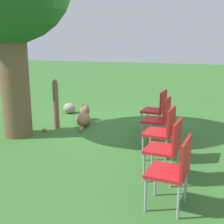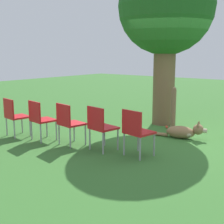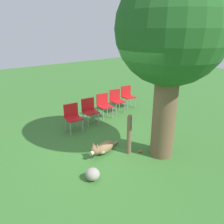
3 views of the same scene
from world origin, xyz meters
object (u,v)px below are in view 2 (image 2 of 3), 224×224
at_px(dog, 184,132).
at_px(fence_post, 173,109).
at_px(oak_tree, 166,10).
at_px(red_chair_1, 100,125).
at_px(red_chair_2, 69,121).
at_px(red_chair_4, 14,114).
at_px(tennis_ball, 167,127).
at_px(red_chair_0, 136,130).
at_px(red_chair_3, 40,118).

bearing_deg(dog, fence_post, 125.29).
distance_m(oak_tree, red_chair_1, 3.55).
relative_size(red_chair_2, red_chair_4, 1.00).
distance_m(oak_tree, tennis_ball, 2.81).
xyz_separation_m(oak_tree, red_chair_0, (-2.56, -0.90, -2.31)).
relative_size(red_chair_3, red_chair_4, 1.00).
distance_m(dog, red_chair_1, 1.95).
bearing_deg(red_chair_4, red_chair_1, -70.29).
distance_m(red_chair_0, red_chair_3, 2.13).
bearing_deg(fence_post, red_chair_1, 170.38).
height_order(oak_tree, dog, oak_tree).
relative_size(red_chair_0, red_chair_1, 1.00).
relative_size(red_chair_1, red_chair_4, 1.00).
relative_size(red_chair_0, red_chair_2, 1.00).
bearing_deg(fence_post, oak_tree, 45.85).
height_order(red_chair_0, red_chair_3, same).
relative_size(dog, tennis_ball, 15.83).
relative_size(oak_tree, red_chair_1, 4.88).
distance_m(red_chair_1, tennis_ball, 2.35).
bearing_deg(red_chair_1, oak_tree, 13.81).
distance_m(oak_tree, red_chair_4, 4.28).
relative_size(dog, red_chair_4, 1.30).
bearing_deg(tennis_ball, oak_tree, 40.31).
relative_size(red_chair_0, red_chair_3, 1.00).
xyz_separation_m(fence_post, tennis_ball, (0.17, 0.24, -0.48)).
bearing_deg(red_chair_2, tennis_ball, -9.19).
bearing_deg(red_chair_0, red_chair_3, 109.71).
bearing_deg(red_chair_3, red_chair_1, -70.29).
distance_m(red_chair_3, red_chair_4, 0.71).
height_order(red_chair_0, red_chair_4, same).
height_order(oak_tree, red_chair_4, oak_tree).
distance_m(fence_post, red_chair_3, 2.97).
bearing_deg(fence_post, red_chair_0, -170.51).
height_order(oak_tree, fence_post, oak_tree).
relative_size(dog, red_chair_1, 1.30).
xyz_separation_m(oak_tree, red_chair_4, (-3.06, 1.90, -2.31)).
relative_size(red_chair_2, tennis_ball, 12.17).
xyz_separation_m(dog, red_chair_1, (-1.73, 0.84, 0.34)).
height_order(dog, red_chair_0, red_chair_0).
xyz_separation_m(oak_tree, tennis_ball, (-0.38, -0.32, -2.76)).
bearing_deg(red_chair_2, fence_post, -15.61).
bearing_deg(red_chair_0, fence_post, 19.00).
xyz_separation_m(red_chair_3, tennis_ball, (2.56, -1.52, -0.45)).
relative_size(red_chair_1, red_chair_2, 1.00).
bearing_deg(red_chair_1, red_chair_2, 109.71).
xyz_separation_m(red_chair_1, red_chair_3, (-0.25, 1.40, 0.00)).
xyz_separation_m(dog, red_chair_2, (-1.85, 1.54, 0.34)).
bearing_deg(red_chair_0, red_chair_4, 109.71).
bearing_deg(red_chair_3, red_chair_2, -70.29).
distance_m(dog, tennis_ball, 0.93).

